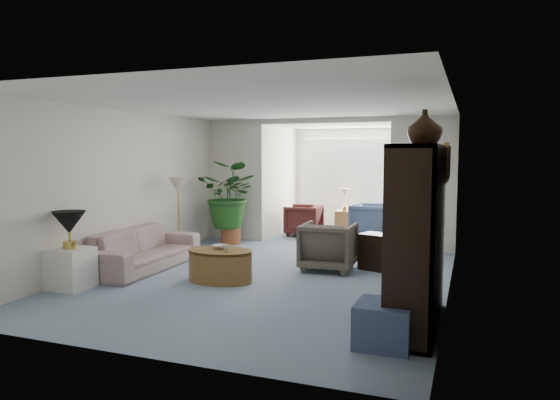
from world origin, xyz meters
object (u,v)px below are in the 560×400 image
at_px(framed_picture, 448,162).
at_px(sunroom_chair_blue, 371,221).
at_px(cabinet_urn, 425,128).
at_px(sunroom_table, 345,222).
at_px(ottoman, 384,324).
at_px(coffee_cup, 226,248).
at_px(coffee_table, 220,266).
at_px(table_lamp, 69,222).
at_px(side_table_dark, 377,252).
at_px(end_table, 71,269).
at_px(wingback_chair, 328,246).
at_px(plant_pot, 231,236).
at_px(sunroom_chair_maroon, 304,220).
at_px(coffee_bowl, 220,247).
at_px(floor_lamp, 178,185).
at_px(sofa, 144,249).
at_px(entertainment_cabinet, 418,236).

xyz_separation_m(framed_picture, sunroom_chair_blue, (-1.67, 4.09, -1.32)).
xyz_separation_m(cabinet_urn, sunroom_table, (-2.19, 5.50, -1.85)).
bearing_deg(ottoman, coffee_cup, 147.32).
height_order(coffee_table, cabinet_urn, cabinet_urn).
distance_m(coffee_table, coffee_cup, 0.33).
height_order(table_lamp, sunroom_chair_blue, table_lamp).
bearing_deg(side_table_dark, framed_picture, -50.82).
relative_size(coffee_table, coffee_cup, 9.04).
bearing_deg(end_table, wingback_chair, 37.98).
height_order(coffee_cup, side_table_dark, side_table_dark).
height_order(coffee_table, sunroom_table, sunroom_table).
height_order(framed_picture, side_table_dark, framed_picture).
bearing_deg(table_lamp, coffee_table, 32.06).
bearing_deg(plant_pot, sunroom_chair_blue, 30.47).
relative_size(framed_picture, table_lamp, 1.14).
bearing_deg(table_lamp, ottoman, -7.92).
relative_size(framed_picture, ottoman, 0.97).
xyz_separation_m(end_table, sunroom_chair_maroon, (1.54, 5.36, 0.07)).
height_order(coffee_bowl, coffee_cup, coffee_cup).
bearing_deg(floor_lamp, end_table, -91.60).
bearing_deg(sunroom_chair_maroon, sunroom_table, 133.16).
distance_m(coffee_bowl, wingback_chair, 1.72).
bearing_deg(framed_picture, ottoman, -103.51).
xyz_separation_m(side_table_dark, plant_pot, (-3.15, 1.27, -0.12)).
bearing_deg(wingback_chair, sunroom_table, -81.97).
relative_size(sofa, entertainment_cabinet, 1.13).
bearing_deg(ottoman, sunroom_table, 106.42).
bearing_deg(sofa, table_lamp, 170.35).
bearing_deg(sunroom_chair_blue, end_table, 148.60).
relative_size(wingback_chair, sunroom_table, 1.63).
height_order(coffee_cup, wingback_chair, wingback_chair).
relative_size(floor_lamp, cabinet_urn, 0.90).
xyz_separation_m(floor_lamp, ottoman, (4.19, -3.19, -1.04)).
relative_size(table_lamp, coffee_table, 0.46).
bearing_deg(ottoman, sunroom_chair_blue, 101.63).
bearing_deg(coffee_table, cabinet_urn, -9.14).
height_order(table_lamp, sunroom_table, table_lamp).
xyz_separation_m(wingback_chair, entertainment_cabinet, (1.55, -2.18, 0.58)).
bearing_deg(sofa, floor_lamp, 4.61).
xyz_separation_m(framed_picture, floor_lamp, (-4.64, 1.33, -0.45)).
relative_size(sofa, coffee_cup, 20.48).
distance_m(ottoman, sunroom_chair_maroon, 6.55).
bearing_deg(coffee_bowl, sunroom_chair_maroon, 91.40).
distance_m(end_table, cabinet_urn, 4.88).
distance_m(wingback_chair, sunroom_chair_maroon, 3.37).
bearing_deg(sunroom_chair_blue, wingback_chair, 176.26).
bearing_deg(framed_picture, side_table_dark, 129.18).
height_order(floor_lamp, entertainment_cabinet, entertainment_cabinet).
bearing_deg(coffee_bowl, table_lamp, -144.77).
distance_m(floor_lamp, side_table_dark, 3.70).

